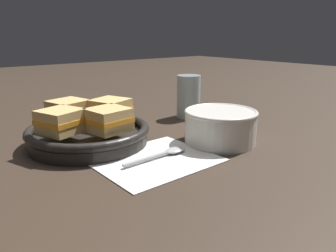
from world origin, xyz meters
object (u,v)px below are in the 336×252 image
object	(u,v)px
skillet	(89,135)
sandwich_near_left	(110,109)
sandwich_near_right	(68,111)
sandwich_far_left	(61,121)
soup_bowl	(220,124)
drinking_glass	(188,96)
sandwich_far_right	(108,120)
spoon	(167,152)

from	to	relation	value
skillet	sandwich_near_left	world-z (taller)	sandwich_near_left
sandwich_near_right	sandwich_far_left	distance (m)	0.09
soup_bowl	drinking_glass	bearing A→B (deg)	64.93
soup_bowl	sandwich_far_right	world-z (taller)	sandwich_far_right
skillet	sandwich_near_left	bearing A→B (deg)	13.26
soup_bowl	drinking_glass	size ratio (longest dim) A/B	1.32
sandwich_far_left	drinking_glass	distance (m)	0.39
sandwich_far_right	drinking_glass	size ratio (longest dim) A/B	0.72
sandwich_far_right	sandwich_far_left	bearing A→B (deg)	148.26
soup_bowl	sandwich_far_left	bearing A→B (deg)	152.21
soup_bowl	skillet	distance (m)	0.28
sandwich_far_right	drinking_glass	xyz separation A→B (m)	(0.31, 0.11, -0.01)
spoon	drinking_glass	xyz separation A→B (m)	(0.24, 0.20, 0.05)
spoon	sandwich_far_left	xyz separation A→B (m)	(-0.15, 0.15, 0.06)
skillet	sandwich_far_right	size ratio (longest dim) A/B	3.06
soup_bowl	skillet	xyz separation A→B (m)	(-0.23, 0.17, -0.02)
sandwich_far_left	drinking_glass	world-z (taller)	drinking_glass
soup_bowl	spoon	bearing A→B (deg)	177.24
spoon	sandwich_far_right	size ratio (longest dim) A/B	1.73
spoon	sandwich_near_right	world-z (taller)	sandwich_near_right
soup_bowl	spoon	distance (m)	0.14
sandwich_far_left	sandwich_far_right	xyz separation A→B (m)	(0.08, -0.05, 0.00)
spoon	sandwich_near_left	distance (m)	0.19
sandwich_near_left	sandwich_near_right	bearing A→B (deg)	148.26
spoon	sandwich_far_left	bearing A→B (deg)	133.58
soup_bowl	sandwich_near_right	bearing A→B (deg)	136.34
drinking_glass	skillet	bearing A→B (deg)	-172.61
soup_bowl	sandwich_far_left	xyz separation A→B (m)	(-0.29, 0.15, 0.02)
sandwich_near_left	spoon	bearing A→B (deg)	-82.52
spoon	drinking_glass	size ratio (longest dim) A/B	1.24
sandwich_far_right	sandwich_near_left	bearing A→B (deg)	58.26
skillet	sandwich_near_left	distance (m)	0.08
spoon	sandwich_near_right	bearing A→B (deg)	112.24
skillet	sandwich_near_right	xyz separation A→B (m)	(-0.01, 0.06, 0.04)
sandwich_near_right	drinking_glass	xyz separation A→B (m)	(0.34, -0.02, -0.01)
sandwich_near_right	sandwich_far_right	distance (m)	0.13
soup_bowl	sandwich_near_left	xyz separation A→B (m)	(-0.16, 0.18, 0.02)
sandwich_near_left	sandwich_far_left	distance (m)	0.13
sandwich_near_left	drinking_glass	distance (m)	0.26
sandwich_far_left	sandwich_near_left	bearing A→B (deg)	13.26
sandwich_near_right	sandwich_far_left	size ratio (longest dim) A/B	0.96
sandwich_near_right	sandwich_far_right	world-z (taller)	same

